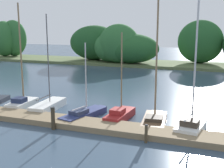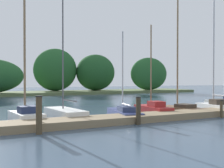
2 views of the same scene
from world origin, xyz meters
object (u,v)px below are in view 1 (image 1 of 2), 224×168
sailboat_4 (23,102)px  sailboat_5 (49,105)px  sailboat_8 (155,117)px  mooring_piling_3 (53,118)px  sailboat_6 (85,113)px  mooring_piling_4 (146,134)px  sailboat_7 (120,114)px  sailboat_9 (191,125)px

sailboat_4 → sailboat_5: bearing=-85.9°
sailboat_8 → mooring_piling_3: 6.26m
sailboat_5 → sailboat_8: bearing=-95.5°
sailboat_6 → mooring_piling_4: (4.84, -2.74, 0.22)m
sailboat_4 → sailboat_5: 2.13m
sailboat_5 → sailboat_6: sailboat_5 is taller
sailboat_8 → mooring_piling_3: (-5.35, -3.22, 0.29)m
sailboat_6 → mooring_piling_3: bearing=177.9°
mooring_piling_3 → mooring_piling_4: bearing=-0.6°
mooring_piling_3 → sailboat_5: bearing=125.2°
sailboat_6 → mooring_piling_3: (-0.76, -2.69, 0.40)m
sailboat_6 → mooring_piling_3: 2.82m
sailboat_7 → sailboat_9: sailboat_9 is taller
sailboat_8 → sailboat_6: bearing=89.8°
sailboat_6 → sailboat_7: size_ratio=0.88×
sailboat_8 → mooring_piling_3: sailboat_8 is taller
sailboat_9 → sailboat_7: bearing=88.5°
sailboat_4 → mooring_piling_4: 10.75m
sailboat_4 → mooring_piling_3: sailboat_4 is taller
sailboat_5 → sailboat_6: size_ratio=1.38×
sailboat_4 → sailboat_7: 7.73m
sailboat_5 → sailboat_6: 3.39m
sailboat_9 → mooring_piling_4: bearing=147.9°
sailboat_4 → sailboat_8: (9.98, -0.06, -0.08)m
sailboat_7 → mooring_piling_4: 4.07m
sailboat_4 → sailboat_6: bearing=-99.9°
sailboat_7 → mooring_piling_4: bearing=-137.7°
sailboat_4 → sailboat_8: bearing=-94.0°
sailboat_9 → mooring_piling_3: sailboat_9 is taller
sailboat_5 → sailboat_4: bearing=94.7°
sailboat_9 → mooring_piling_3: 8.01m
sailboat_4 → sailboat_5: sailboat_4 is taller
sailboat_6 → mooring_piling_3: sailboat_6 is taller
sailboat_4 → sailboat_8: 9.98m
sailboat_4 → sailboat_6: (5.38, -0.59, -0.18)m
sailboat_5 → sailboat_9: (10.18, -1.24, 0.12)m
sailboat_6 → sailboat_8: bearing=-69.7°
sailboat_6 → mooring_piling_4: sailboat_6 is taller
sailboat_6 → sailboat_7: (2.35, 0.47, 0.07)m
sailboat_5 → sailboat_7: bearing=-97.2°
sailboat_7 → mooring_piling_4: (2.49, -3.21, 0.15)m
sailboat_9 → mooring_piling_4: (-2.06, -2.38, 0.05)m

